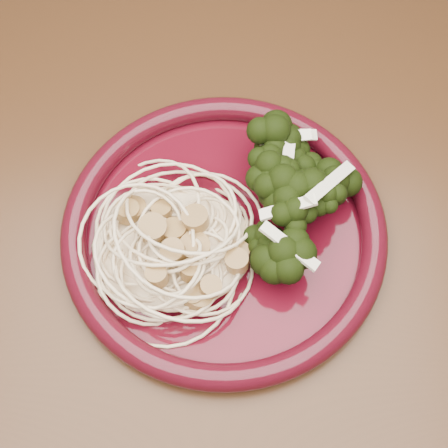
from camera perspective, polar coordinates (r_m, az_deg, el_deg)
dining_table at (r=0.63m, az=8.02°, el=-5.73°), size 1.20×0.80×0.75m
dinner_plate at (r=0.53m, az=0.00°, el=-0.49°), size 0.36×0.36×0.02m
spaghetti_pile at (r=0.52m, az=-4.81°, el=-1.50°), size 0.17×0.16×0.03m
scallop_cluster at (r=0.49m, az=-5.11°, el=0.33°), size 0.15×0.15×0.04m
broccoli_pile at (r=0.53m, az=5.79°, el=2.51°), size 0.14×0.17×0.05m
onion_garnish at (r=0.50m, az=6.13°, el=4.38°), size 0.09×0.11×0.05m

